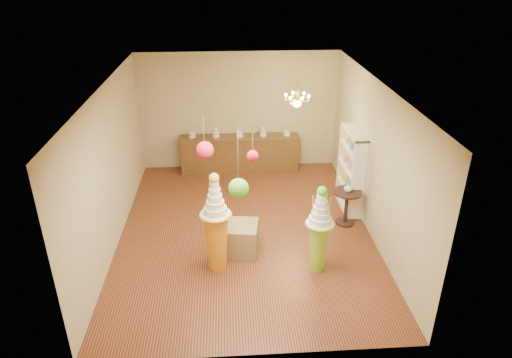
{
  "coord_description": "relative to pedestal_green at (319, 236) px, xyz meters",
  "views": [
    {
      "loc": [
        -0.31,
        -7.91,
        5.03
      ],
      "look_at": [
        0.22,
        0.0,
        1.16
      ],
      "focal_mm": 32.0,
      "sensor_mm": 36.0,
      "label": 1
    }
  ],
  "objects": [
    {
      "name": "pom_red_left",
      "position": [
        -1.88,
        -0.15,
        1.72
      ],
      "size": [
        0.27,
        0.27,
        0.73
      ],
      "color": "#40382E",
      "rests_on": "ceiling"
    },
    {
      "name": "sideboard",
      "position": [
        -1.22,
        4.32,
        -0.21
      ],
      "size": [
        3.04,
        0.54,
        1.16
      ],
      "color": "#55381A",
      "rests_on": "floor"
    },
    {
      "name": "pom_green_mid",
      "position": [
        -1.39,
        -0.66,
        1.31
      ],
      "size": [
        0.3,
        0.3,
        1.15
      ],
      "color": "#40382E",
      "rests_on": "ceiling"
    },
    {
      "name": "vase",
      "position": [
        0.88,
        1.5,
        0.15
      ],
      "size": [
        0.22,
        0.22,
        0.17
      ],
      "primitive_type": "imported",
      "rotation": [
        0.0,
        0.0,
        0.37
      ],
      "color": "white",
      "rests_on": "round_table"
    },
    {
      "name": "wall_right",
      "position": [
        1.28,
        1.35,
        0.81
      ],
      "size": [
        0.04,
        6.5,
        3.0
      ],
      "primitive_type": "cube",
      "color": "tan",
      "rests_on": "ground"
    },
    {
      "name": "wall_front",
      "position": [
        -1.22,
        -1.9,
        0.81
      ],
      "size": [
        5.0,
        0.04,
        3.0
      ],
      "primitive_type": "cube",
      "color": "tan",
      "rests_on": "ground"
    },
    {
      "name": "floor",
      "position": [
        -1.22,
        1.35,
        -0.69
      ],
      "size": [
        6.5,
        6.5,
        0.0
      ],
      "primitive_type": "plane",
      "color": "#592D18",
      "rests_on": "ground"
    },
    {
      "name": "pedestal_green",
      "position": [
        0.0,
        0.0,
        0.0
      ],
      "size": [
        0.53,
        0.53,
        1.65
      ],
      "rotation": [
        0.0,
        0.0,
        0.13
      ],
      "color": "#8FBC29",
      "rests_on": "floor"
    },
    {
      "name": "chandelier",
      "position": [
        -0.05,
        2.71,
        1.61
      ],
      "size": [
        0.69,
        0.69,
        0.85
      ],
      "rotation": [
        0.0,
        0.0,
        -0.27
      ],
      "color": "#E9CF52",
      "rests_on": "ceiling"
    },
    {
      "name": "pedestal_orange",
      "position": [
        -1.77,
        0.14,
        0.03
      ],
      "size": [
        0.65,
        0.65,
        1.88
      ],
      "rotation": [
        0.0,
        0.0,
        0.33
      ],
      "color": "orange",
      "rests_on": "floor"
    },
    {
      "name": "wall_left",
      "position": [
        -3.72,
        1.35,
        0.81
      ],
      "size": [
        0.04,
        6.5,
        3.0
      ],
      "primitive_type": "cube",
      "color": "tan",
      "rests_on": "ground"
    },
    {
      "name": "round_table",
      "position": [
        0.88,
        1.5,
        -0.2
      ],
      "size": [
        0.71,
        0.71,
        0.75
      ],
      "rotation": [
        0.0,
        0.0,
        0.24
      ],
      "color": "black",
      "rests_on": "floor"
    },
    {
      "name": "shelving_unit",
      "position": [
        1.11,
        2.15,
        0.21
      ],
      "size": [
        0.33,
        1.2,
        1.8
      ],
      "color": "white",
      "rests_on": "floor"
    },
    {
      "name": "burlap_riser",
      "position": [
        -1.34,
        0.63,
        -0.4
      ],
      "size": [
        0.71,
        0.71,
        0.57
      ],
      "primitive_type": "cube",
      "rotation": [
        0.0,
        0.0,
        -0.14
      ],
      "color": "olive",
      "rests_on": "floor"
    },
    {
      "name": "ceiling",
      "position": [
        -1.22,
        1.35,
        2.31
      ],
      "size": [
        6.5,
        6.5,
        0.0
      ],
      "primitive_type": "plane",
      "rotation": [
        3.14,
        0.0,
        0.0
      ],
      "color": "white",
      "rests_on": "ground"
    },
    {
      "name": "wall_back",
      "position": [
        -1.22,
        4.6,
        0.81
      ],
      "size": [
        5.0,
        0.04,
        3.0
      ],
      "primitive_type": "cube",
      "color": "tan",
      "rests_on": "ground"
    },
    {
      "name": "pom_red_right",
      "position": [
        -1.2,
        -0.84,
        1.9
      ],
      "size": [
        0.16,
        0.16,
        0.5
      ],
      "color": "#40382E",
      "rests_on": "ceiling"
    }
  ]
}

